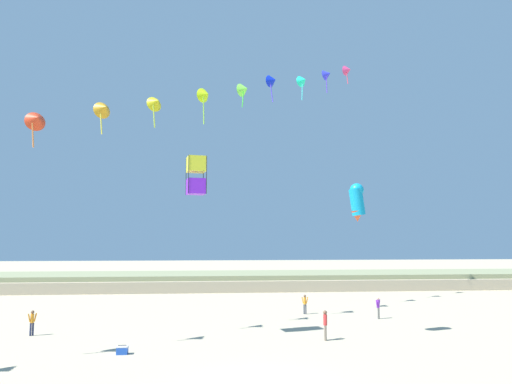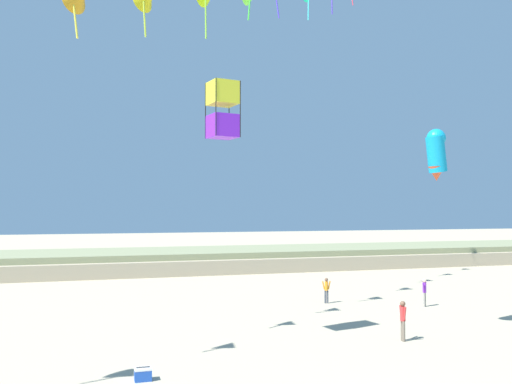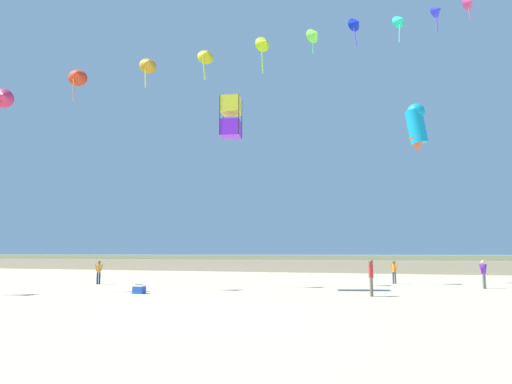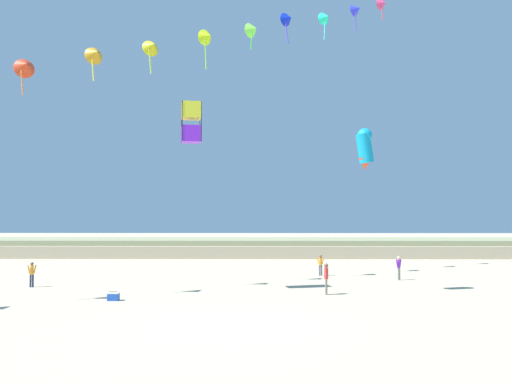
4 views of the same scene
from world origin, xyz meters
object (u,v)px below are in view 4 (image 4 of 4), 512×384
large_kite_low_lead (365,147)px  beach_cooler (113,296)px  person_near_right (32,273)px  large_kite_mid_trail (191,123)px  person_mid_center (326,277)px  person_far_left (321,264)px  person_near_left (399,266)px

large_kite_low_lead → beach_cooler: size_ratio=4.25×
person_near_right → beach_cooler: (6.54, -5.26, -0.68)m
person_near_right → large_kite_mid_trail: size_ratio=0.65×
large_kite_low_lead → large_kite_mid_trail: (-10.17, 0.38, 1.54)m
person_mid_center → person_far_left: (0.72, 9.69, -0.11)m
large_kite_low_lead → large_kite_mid_trail: bearing=177.9°
person_near_right → person_far_left: size_ratio=1.00×
person_mid_center → person_far_left: person_mid_center is taller
person_near_right → person_mid_center: 18.11m
person_near_left → person_mid_center: 9.07m
person_mid_center → large_kite_low_lead: 7.81m
person_near_left → person_far_left: person_near_left is taller
person_far_left → large_kite_mid_trail: large_kite_mid_trail is taller
large_kite_low_lead → person_mid_center: bearing=-160.2°
person_far_left → beach_cooler: size_ratio=2.67×
person_near_left → person_near_right: 24.00m
person_near_left → beach_cooler: (-17.13, -9.25, -0.73)m
person_near_left → person_mid_center: bearing=-129.7°
person_far_left → beach_cooler: bearing=-135.2°
person_near_right → beach_cooler: 8.42m
person_far_left → large_kite_low_lead: (1.67, -8.83, 7.50)m
large_kite_mid_trail → person_near_left: bearing=22.9°
person_near_left → person_far_left: bearing=151.9°
person_far_left → person_mid_center: bearing=-94.2°
person_mid_center → large_kite_mid_trail: size_ratio=0.73×
beach_cooler → person_mid_center: bearing=11.3°
person_mid_center → large_kite_mid_trail: 11.91m
person_mid_center → person_far_left: size_ratio=1.13×
person_far_left → beach_cooler: 16.99m
person_near_right → large_kite_mid_trail: large_kite_mid_trail is taller
person_near_right → person_far_left: bearing=19.8°
person_near_right → person_far_left: person_near_right is taller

